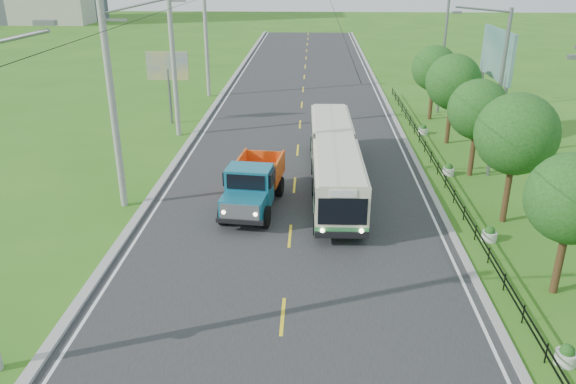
# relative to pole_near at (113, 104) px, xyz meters

# --- Properties ---
(ground) EXTENTS (240.00, 240.00, 0.00)m
(ground) POSITION_rel_pole_near_xyz_m (8.26, -9.00, -5.09)
(ground) COLOR #306A19
(ground) RESTS_ON ground
(road) EXTENTS (14.00, 120.00, 0.02)m
(road) POSITION_rel_pole_near_xyz_m (8.26, 11.00, -5.08)
(road) COLOR #28282B
(road) RESTS_ON ground
(curb_left) EXTENTS (0.40, 120.00, 0.15)m
(curb_left) POSITION_rel_pole_near_xyz_m (1.06, 11.00, -5.02)
(curb_left) COLOR #9E9E99
(curb_left) RESTS_ON ground
(curb_right) EXTENTS (0.30, 120.00, 0.10)m
(curb_right) POSITION_rel_pole_near_xyz_m (15.41, 11.00, -5.04)
(curb_right) COLOR #9E9E99
(curb_right) RESTS_ON ground
(edge_line_left) EXTENTS (0.12, 120.00, 0.00)m
(edge_line_left) POSITION_rel_pole_near_xyz_m (1.61, 11.00, -5.07)
(edge_line_left) COLOR silver
(edge_line_left) RESTS_ON road
(edge_line_right) EXTENTS (0.12, 120.00, 0.00)m
(edge_line_right) POSITION_rel_pole_near_xyz_m (14.91, 11.00, -5.07)
(edge_line_right) COLOR silver
(edge_line_right) RESTS_ON road
(centre_dash) EXTENTS (0.12, 2.20, 0.00)m
(centre_dash) POSITION_rel_pole_near_xyz_m (8.26, -9.00, -5.07)
(centre_dash) COLOR yellow
(centre_dash) RESTS_ON road
(railing_right) EXTENTS (0.04, 40.00, 0.60)m
(railing_right) POSITION_rel_pole_near_xyz_m (16.26, 5.00, -4.79)
(railing_right) COLOR black
(railing_right) RESTS_ON ground
(pole_near) EXTENTS (3.51, 0.32, 10.00)m
(pole_near) POSITION_rel_pole_near_xyz_m (0.00, 0.00, 0.00)
(pole_near) COLOR gray
(pole_near) RESTS_ON ground
(pole_mid) EXTENTS (3.51, 0.32, 10.00)m
(pole_mid) POSITION_rel_pole_near_xyz_m (0.00, 12.00, 0.00)
(pole_mid) COLOR gray
(pole_mid) RESTS_ON ground
(pole_far) EXTENTS (3.51, 0.32, 10.00)m
(pole_far) POSITION_rel_pole_near_xyz_m (0.00, 24.00, 0.00)
(pole_far) COLOR gray
(pole_far) RESTS_ON ground
(tree_second) EXTENTS (3.18, 3.26, 5.30)m
(tree_second) POSITION_rel_pole_near_xyz_m (18.12, -6.86, -1.57)
(tree_second) COLOR #382314
(tree_second) RESTS_ON ground
(tree_third) EXTENTS (3.60, 3.62, 6.00)m
(tree_third) POSITION_rel_pole_near_xyz_m (18.12, -0.86, -1.11)
(tree_third) COLOR #382314
(tree_third) RESTS_ON ground
(tree_fourth) EXTENTS (3.24, 3.31, 5.40)m
(tree_fourth) POSITION_rel_pole_near_xyz_m (18.12, 5.14, -1.51)
(tree_fourth) COLOR #382314
(tree_fourth) RESTS_ON ground
(tree_fifth) EXTENTS (3.48, 3.52, 5.80)m
(tree_fifth) POSITION_rel_pole_near_xyz_m (18.12, 11.14, -1.24)
(tree_fifth) COLOR #382314
(tree_fifth) RESTS_ON ground
(tree_back) EXTENTS (3.30, 3.36, 5.50)m
(tree_back) POSITION_rel_pole_near_xyz_m (18.12, 17.14, -1.44)
(tree_back) COLOR #382314
(tree_back) RESTS_ON ground
(streetlight_mid) EXTENTS (3.02, 0.20, 9.07)m
(streetlight_mid) POSITION_rel_pole_near_xyz_m (18.90, 5.00, -0.19)
(streetlight_mid) COLOR slate
(streetlight_mid) RESTS_ON ground
(streetlight_far) EXTENTS (3.02, 0.20, 9.07)m
(streetlight_far) POSITION_rel_pole_near_xyz_m (18.90, 19.00, -0.19)
(streetlight_far) COLOR slate
(streetlight_far) RESTS_ON ground
(planter_front) EXTENTS (0.64, 0.64, 0.67)m
(planter_front) POSITION_rel_pole_near_xyz_m (16.86, -11.00, -4.81)
(planter_front) COLOR silver
(planter_front) RESTS_ON ground
(planter_near) EXTENTS (0.64, 0.64, 0.67)m
(planter_near) POSITION_rel_pole_near_xyz_m (16.86, -3.00, -4.81)
(planter_near) COLOR silver
(planter_near) RESTS_ON ground
(planter_mid) EXTENTS (0.64, 0.64, 0.67)m
(planter_mid) POSITION_rel_pole_near_xyz_m (16.86, 5.00, -4.81)
(planter_mid) COLOR silver
(planter_mid) RESTS_ON ground
(planter_far) EXTENTS (0.64, 0.64, 0.67)m
(planter_far) POSITION_rel_pole_near_xyz_m (16.86, 13.00, -4.81)
(planter_far) COLOR silver
(planter_far) RESTS_ON ground
(billboard_left) EXTENTS (3.00, 0.20, 5.20)m
(billboard_left) POSITION_rel_pole_near_xyz_m (-1.24, 15.00, -1.23)
(billboard_left) COLOR slate
(billboard_left) RESTS_ON ground
(billboard_right) EXTENTS (0.24, 6.00, 7.30)m
(billboard_right) POSITION_rel_pole_near_xyz_m (20.56, 11.00, 0.25)
(billboard_right) COLOR slate
(billboard_right) RESTS_ON ground
(bus) EXTENTS (2.55, 14.05, 2.70)m
(bus) POSITION_rel_pole_near_xyz_m (10.34, 2.99, -3.47)
(bus) COLOR #317A41
(bus) RESTS_ON ground
(dump_truck) EXTENTS (2.80, 5.93, 2.41)m
(dump_truck) POSITION_rel_pole_near_xyz_m (6.38, -0.05, -3.73)
(dump_truck) COLOR #15647F
(dump_truck) RESTS_ON ground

